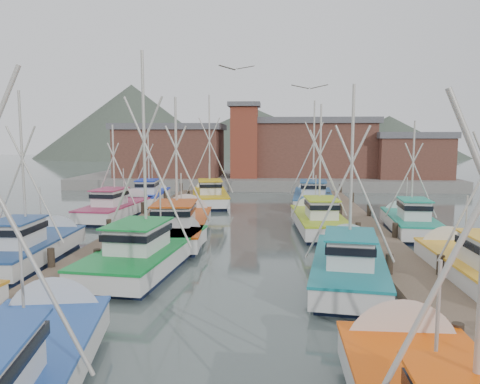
# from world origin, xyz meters

# --- Properties ---
(ground) EXTENTS (260.00, 260.00, 0.00)m
(ground) POSITION_xyz_m (0.00, 0.00, 0.00)
(ground) COLOR #4B5B57
(ground) RESTS_ON ground
(dock_left) EXTENTS (2.30, 46.00, 1.50)m
(dock_left) POSITION_xyz_m (-7.00, 4.04, 0.21)
(dock_left) COLOR brown
(dock_left) RESTS_ON ground
(dock_right) EXTENTS (2.30, 46.00, 1.50)m
(dock_right) POSITION_xyz_m (7.00, 4.04, 0.21)
(dock_right) COLOR brown
(dock_right) RESTS_ON ground
(quay) EXTENTS (44.00, 16.00, 1.20)m
(quay) POSITION_xyz_m (0.00, 37.00, 0.60)
(quay) COLOR gray
(quay) RESTS_ON ground
(shed_left) EXTENTS (12.72, 8.48, 6.20)m
(shed_left) POSITION_xyz_m (-11.00, 35.00, 4.34)
(shed_left) COLOR brown
(shed_left) RESTS_ON quay
(shed_center) EXTENTS (14.84, 9.54, 6.90)m
(shed_center) POSITION_xyz_m (6.00, 37.00, 4.69)
(shed_center) COLOR brown
(shed_center) RESTS_ON quay
(shed_right) EXTENTS (8.48, 6.36, 5.20)m
(shed_right) POSITION_xyz_m (17.00, 34.00, 3.84)
(shed_right) COLOR brown
(shed_right) RESTS_ON quay
(lookout_tower) EXTENTS (3.60, 3.60, 8.50)m
(lookout_tower) POSITION_xyz_m (-2.00, 33.00, 5.55)
(lookout_tower) COLOR maroon
(lookout_tower) RESTS_ON quay
(distant_hills) EXTENTS (175.00, 140.00, 42.00)m
(distant_hills) POSITION_xyz_m (-12.76, 122.59, 0.00)
(distant_hills) COLOR #445043
(distant_hills) RESTS_ON ground
(boat_0) EXTENTS (4.43, 9.78, 9.83)m
(boat_0) POSITION_xyz_m (-4.31, -11.48, 0.68)
(boat_0) COLOR black
(boat_0) RESTS_ON ground
(boat_4) EXTENTS (4.17, 10.17, 10.41)m
(boat_4) POSITION_xyz_m (-4.18, 0.11, 0.69)
(boat_4) COLOR black
(boat_4) RESTS_ON ground
(boat_5) EXTENTS (3.90, 9.04, 8.57)m
(boat_5) POSITION_xyz_m (4.44, -1.75, 0.68)
(boat_5) COLOR black
(boat_5) RESTS_ON ground
(boat_6) EXTENTS (3.48, 8.31, 8.55)m
(boat_6) POSITION_xyz_m (-9.92, 0.19, 0.68)
(boat_6) COLOR black
(boat_6) RESTS_ON ground
(boat_7) EXTENTS (3.36, 8.48, 8.24)m
(boat_7) POSITION_xyz_m (9.38, -1.74, 0.68)
(boat_7) COLOR black
(boat_7) RESTS_ON ground
(boat_8) EXTENTS (3.97, 10.62, 9.06)m
(boat_8) POSITION_xyz_m (-4.21, 6.27, 0.68)
(boat_8) COLOR black
(boat_8) RESTS_ON ground
(boat_9) EXTENTS (3.43, 8.79, 8.53)m
(boat_9) POSITION_xyz_m (4.11, 8.51, 0.68)
(boat_9) COLOR black
(boat_9) RESTS_ON ground
(boat_10) EXTENTS (3.50, 8.92, 7.44)m
(boat_10) POSITION_xyz_m (-9.93, 12.50, 0.68)
(boat_10) COLOR black
(boat_10) RESTS_ON ground
(boat_11) EXTENTS (3.01, 7.95, 7.40)m
(boat_11) POSITION_xyz_m (9.64, 8.30, 0.68)
(boat_11) COLOR black
(boat_11) RESTS_ON ground
(boat_12) EXTENTS (4.35, 9.58, 10.20)m
(boat_12) POSITION_xyz_m (-4.25, 19.83, 0.69)
(boat_12) COLOR black
(boat_12) RESTS_ON ground
(boat_13) EXTENTS (3.97, 10.17, 9.78)m
(boat_13) POSITION_xyz_m (4.77, 19.82, 0.68)
(boat_13) COLOR black
(boat_13) RESTS_ON ground
(boat_14) EXTENTS (3.08, 8.30, 7.14)m
(boat_14) POSITION_xyz_m (-9.41, 19.44, 0.68)
(boat_14) COLOR black
(boat_14) RESTS_ON ground
(gull_near) EXTENTS (1.53, 0.66, 0.24)m
(gull_near) POSITION_xyz_m (-0.27, -0.34, 8.77)
(gull_near) COLOR gray
(gull_near) RESTS_ON ground
(gull_far) EXTENTS (1.54, 0.61, 0.24)m
(gull_far) POSITION_xyz_m (2.83, -0.44, 7.94)
(gull_far) COLOR gray
(gull_far) RESTS_ON ground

